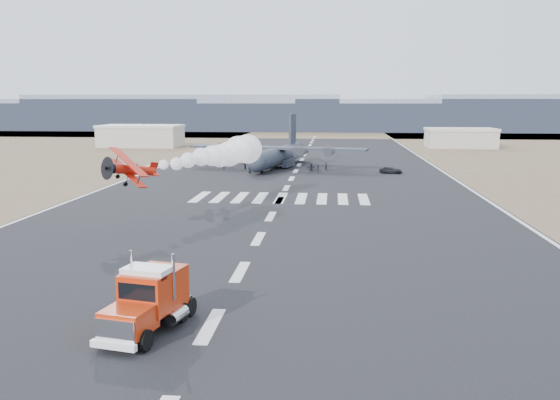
# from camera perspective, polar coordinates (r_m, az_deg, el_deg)

# --- Properties ---
(ground) EXTENTS (500.00, 500.00, 0.00)m
(ground) POSITION_cam_1_polar(r_m,az_deg,el_deg) (38.24, -6.72, -11.94)
(ground) COLOR black
(ground) RESTS_ON ground
(scrub_far) EXTENTS (500.00, 80.00, 0.00)m
(scrub_far) POSITION_cam_1_polar(r_m,az_deg,el_deg) (265.28, 3.55, 6.45)
(scrub_far) COLOR brown
(scrub_far) RESTS_ON ground
(runway_markings) EXTENTS (60.00, 260.00, 0.01)m
(runway_markings) POSITION_cam_1_polar(r_m,az_deg,el_deg) (96.12, 0.61, 1.15)
(runway_markings) COLOR silver
(runway_markings) RESTS_ON ground
(ridge_seg_b) EXTENTS (150.00, 50.00, 15.00)m
(ridge_seg_b) POSITION_cam_1_polar(r_m,az_deg,el_deg) (325.37, -20.04, 7.78)
(ridge_seg_b) COLOR gray
(ridge_seg_b) RESTS_ON ground
(ridge_seg_c) EXTENTS (150.00, 50.00, 17.00)m
(ridge_seg_c) POSITION_cam_1_polar(r_m,az_deg,el_deg) (303.65, -8.75, 8.35)
(ridge_seg_c) COLOR gray
(ridge_seg_c) RESTS_ON ground
(ridge_seg_d) EXTENTS (150.00, 50.00, 13.00)m
(ridge_seg_d) POSITION_cam_1_polar(r_m,az_deg,el_deg) (294.99, 3.73, 8.02)
(ridge_seg_d) COLOR gray
(ridge_seg_d) RESTS_ON ground
(ridge_seg_e) EXTENTS (150.00, 50.00, 15.00)m
(ridge_seg_e) POSITION_cam_1_polar(r_m,az_deg,el_deg) (300.42, 16.34, 7.88)
(ridge_seg_e) COLOR gray
(ridge_seg_e) RESTS_ON ground
(hangar_left) EXTENTS (24.50, 14.50, 6.70)m
(hangar_left) POSITION_cam_1_polar(r_m,az_deg,el_deg) (189.70, -13.22, 6.05)
(hangar_left) COLOR #A29C90
(hangar_left) RESTS_ON ground
(hangar_right) EXTENTS (20.50, 12.50, 5.90)m
(hangar_right) POSITION_cam_1_polar(r_m,az_deg,el_deg) (189.08, 16.98, 5.76)
(hangar_right) COLOR #A29C90
(hangar_right) RESTS_ON ground
(semi_truck) EXTENTS (4.44, 9.16, 4.02)m
(semi_truck) POSITION_cam_1_polar(r_m,az_deg,el_deg) (37.59, -12.48, -9.28)
(semi_truck) COLOR black
(semi_truck) RESTS_ON ground
(aerobatic_biplane) EXTENTS (6.22, 6.31, 4.11)m
(aerobatic_biplane) POSITION_cam_1_polar(r_m,az_deg,el_deg) (64.54, -14.22, 2.86)
(aerobatic_biplane) COLOR #B5240C
(smoke_trail) EXTENTS (10.45, 24.60, 4.24)m
(smoke_trail) POSITION_cam_1_polar(r_m,az_deg,el_deg) (82.49, -4.63, 4.62)
(smoke_trail) COLOR white
(transport_aircraft) EXTENTS (38.21, 31.28, 11.08)m
(transport_aircraft) POSITION_cam_1_polar(r_m,az_deg,el_deg) (126.30, -0.11, 4.45)
(transport_aircraft) COLOR #222533
(transport_aircraft) RESTS_ON ground
(support_vehicle) EXTENTS (4.83, 3.01, 1.25)m
(support_vehicle) POSITION_cam_1_polar(r_m,az_deg,el_deg) (117.94, 10.63, 2.84)
(support_vehicle) COLOR black
(support_vehicle) RESTS_ON ground
(crew_a) EXTENTS (0.59, 0.69, 1.74)m
(crew_a) POSITION_cam_1_polar(r_m,az_deg,el_deg) (119.14, -1.65, 3.18)
(crew_a) COLOR black
(crew_a) RESTS_ON ground
(crew_b) EXTENTS (0.78, 1.02, 1.88)m
(crew_b) POSITION_cam_1_polar(r_m,az_deg,el_deg) (123.23, -3.45, 3.41)
(crew_b) COLOR black
(crew_b) RESTS_ON ground
(crew_c) EXTENTS (0.78, 1.15, 1.63)m
(crew_c) POSITION_cam_1_polar(r_m,az_deg,el_deg) (115.94, 3.66, 2.97)
(crew_c) COLOR black
(crew_c) RESTS_ON ground
(crew_d) EXTENTS (0.97, 1.03, 1.61)m
(crew_d) POSITION_cam_1_polar(r_m,az_deg,el_deg) (123.78, -0.85, 3.39)
(crew_d) COLOR black
(crew_d) RESTS_ON ground
(crew_e) EXTENTS (0.92, 0.88, 1.63)m
(crew_e) POSITION_cam_1_polar(r_m,az_deg,el_deg) (116.45, -2.93, 3.00)
(crew_e) COLOR black
(crew_e) RESTS_ON ground
(crew_f) EXTENTS (1.69, 0.68, 1.77)m
(crew_f) POSITION_cam_1_polar(r_m,az_deg,el_deg) (117.76, 3.03, 3.11)
(crew_f) COLOR black
(crew_f) RESTS_ON ground
(crew_g) EXTENTS (0.76, 0.80, 1.73)m
(crew_g) POSITION_cam_1_polar(r_m,az_deg,el_deg) (120.80, 4.46, 3.24)
(crew_g) COLOR black
(crew_g) RESTS_ON ground
(crew_h) EXTENTS (0.83, 1.05, 1.87)m
(crew_h) POSITION_cam_1_polar(r_m,az_deg,el_deg) (123.78, -5.36, 3.42)
(crew_h) COLOR black
(crew_h) RESTS_ON ground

